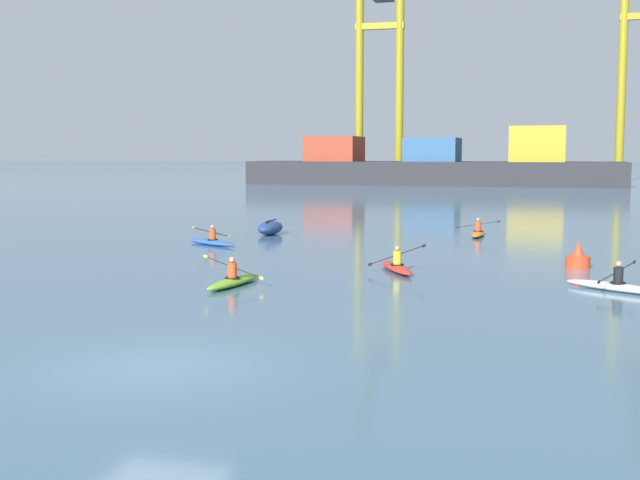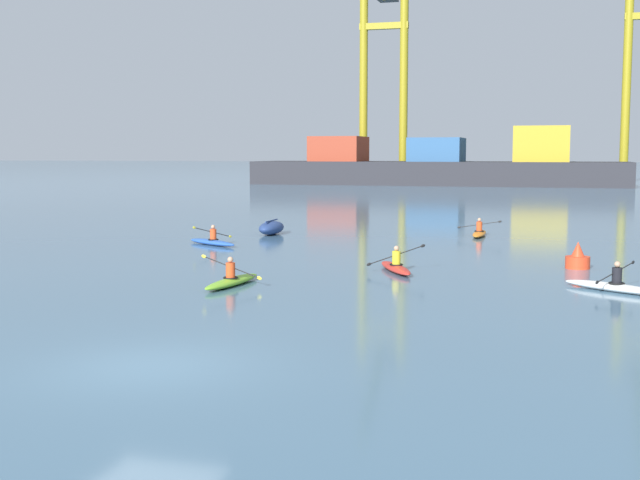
# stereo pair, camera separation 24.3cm
# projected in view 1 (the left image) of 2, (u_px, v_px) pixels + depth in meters

# --- Properties ---
(ground_plane) EXTENTS (800.00, 800.00, 0.00)m
(ground_plane) POSITION_uv_depth(u_px,v_px,m) (156.00, 366.00, 16.72)
(ground_plane) COLOR #476B84
(container_barge) EXTENTS (49.89, 10.93, 7.74)m
(container_barge) POSITION_uv_depth(u_px,v_px,m) (435.00, 166.00, 112.26)
(container_barge) COLOR #28282D
(container_barge) RESTS_ON ground
(gantry_crane_west) EXTENTS (7.18, 17.29, 35.23)m
(gantry_crane_west) POSITION_uv_depth(u_px,v_px,m) (379.00, 60.00, 120.30)
(gantry_crane_west) COLOR olive
(gantry_crane_west) RESTS_ON ground
(capsized_dinghy) EXTENTS (1.16, 2.63, 0.76)m
(capsized_dinghy) POSITION_uv_depth(u_px,v_px,m) (270.00, 228.00, 43.75)
(capsized_dinghy) COLOR navy
(capsized_dinghy) RESTS_ON ground
(channel_buoy) EXTENTS (0.90, 0.90, 1.00)m
(channel_buoy) POSITION_uv_depth(u_px,v_px,m) (578.00, 259.00, 30.94)
(channel_buoy) COLOR red
(channel_buoy) RESTS_ON ground
(kayak_orange) EXTENTS (2.27, 3.40, 0.95)m
(kayak_orange) POSITION_uv_depth(u_px,v_px,m) (478.00, 233.00, 42.93)
(kayak_orange) COLOR orange
(kayak_orange) RESTS_ON ground
(kayak_white) EXTENTS (3.17, 2.37, 0.95)m
(kayak_white) POSITION_uv_depth(u_px,v_px,m) (615.00, 286.00, 25.80)
(kayak_white) COLOR silver
(kayak_white) RESTS_ON ground
(kayak_lime) EXTENTS (2.21, 3.44, 0.99)m
(kayak_lime) POSITION_uv_depth(u_px,v_px,m) (234.00, 280.00, 26.86)
(kayak_lime) COLOR #7ABC2D
(kayak_lime) RESTS_ON ground
(kayak_red) EXTENTS (2.04, 3.31, 1.00)m
(kayak_red) POSITION_uv_depth(u_px,v_px,m) (397.00, 267.00, 30.08)
(kayak_red) COLOR red
(kayak_red) RESTS_ON ground
(kayak_blue) EXTENTS (3.23, 2.26, 0.96)m
(kayak_blue) POSITION_uv_depth(u_px,v_px,m) (212.00, 241.00, 38.70)
(kayak_blue) COLOR #2856B2
(kayak_blue) RESTS_ON ground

